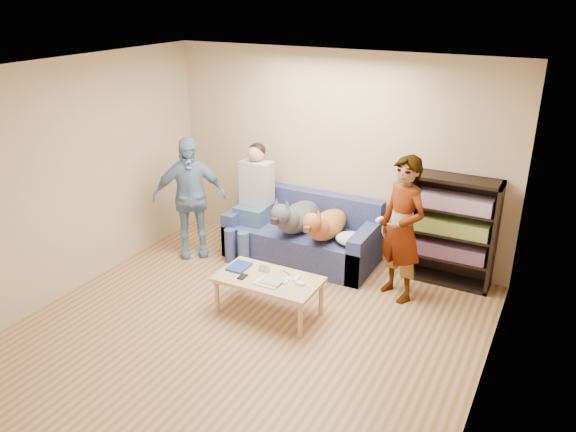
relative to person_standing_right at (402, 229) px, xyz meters
The scene contains 26 objects.
ground 2.21m from the person_standing_right, 123.60° to the right, with size 5.00×5.00×0.00m, color brown.
ceiling 2.71m from the person_standing_right, 123.60° to the right, with size 5.00×5.00×0.00m, color white.
wall_back 1.46m from the person_standing_right, 145.20° to the left, with size 4.50×4.50×0.00m, color tan.
wall_left 3.82m from the person_standing_right, 153.20° to the right, with size 5.00×5.00×0.00m, color tan.
wall_right 2.10m from the person_standing_right, 56.93° to the right, with size 5.00×5.00×0.00m, color tan.
blanket 0.74m from the person_standing_right, 164.28° to the left, with size 0.40×0.34×0.14m, color silver.
person_standing_right is the anchor object (origin of this frame).
person_standing_left 2.72m from the person_standing_right, behind, with size 0.93×0.39×1.58m, color #7495B9.
held_controller 0.32m from the person_standing_right, 135.00° to the right, with size 0.04×0.11×0.03m, color silver.
notebook_blue 1.83m from the person_standing_right, 148.35° to the right, with size 0.20×0.26×0.03m, color navy.
papers 1.57m from the person_standing_right, 134.53° to the right, with size 0.26×0.20×0.01m, color white.
magazine 1.54m from the person_standing_right, 134.24° to the right, with size 0.22×0.17×0.01m, color #A9A587.
camera_silver 1.56m from the person_standing_right, 145.04° to the right, with size 0.11×0.06×0.05m, color #ACACB0.
controller_a 1.28m from the person_standing_right, 133.41° to the right, with size 0.04×0.13×0.03m, color white.
controller_b 1.29m from the person_standing_right, 128.13° to the right, with size 0.09×0.06×0.03m, color white.
headphone_cup_a 1.42m from the person_standing_right, 132.39° to the right, with size 0.07×0.07×0.02m, color white.
headphone_cup_b 1.36m from the person_standing_right, 134.76° to the right, with size 0.07×0.07×0.02m, color white.
pen_orange 1.66m from the person_standing_right, 134.81° to the right, with size 0.01×0.01×0.14m, color #C25E1B.
pen_black 1.34m from the person_standing_right, 141.08° to the right, with size 0.01×0.01×0.14m, color black.
wallet 1.80m from the person_standing_right, 141.05° to the right, with size 0.07×0.12×0.01m, color black.
sofa 1.54m from the person_standing_right, 164.44° to the left, with size 1.90×0.85×0.82m.
person_seated 2.07m from the person_standing_right, behind, with size 0.40×0.73×1.47m.
dog_gray 1.43m from the person_standing_right, behind, with size 0.39×1.24×0.57m.
dog_tan 1.03m from the person_standing_right, 169.60° to the left, with size 0.36×1.14×0.52m.
coffee_table 1.56m from the person_standing_right, 138.60° to the right, with size 1.10×0.60×0.42m.
bookshelf 0.76m from the person_standing_right, 56.27° to the left, with size 1.00×0.34×1.30m.
Camera 1 is at (2.63, -3.82, 3.27)m, focal length 35.00 mm.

